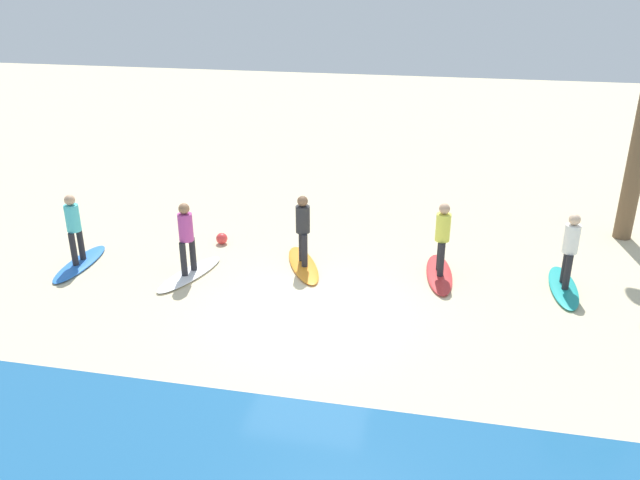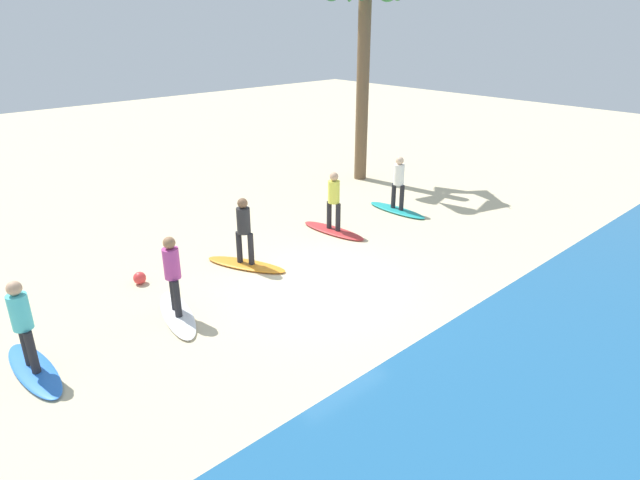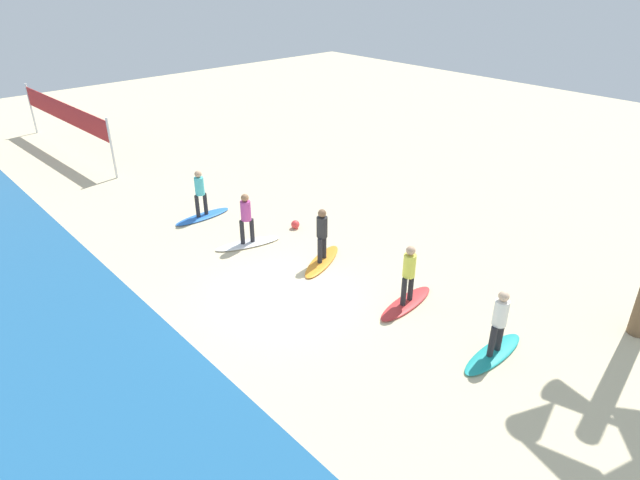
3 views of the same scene
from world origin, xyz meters
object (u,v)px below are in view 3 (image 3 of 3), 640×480
surfer_teal (500,318)px  surfboard_white (248,244)px  surfer_orange (322,231)px  volleyball_net (64,114)px  beach_ball (295,224)px  surfboard_orange (322,261)px  surfer_red (409,271)px  surfer_white (246,215)px  surfboard_blue (203,216)px  surfboard_red (406,303)px  surfer_blue (200,190)px  surfboard_teal (493,354)px

surfer_teal → surfboard_white: size_ratio=0.78×
surfer_orange → volleyball_net: volleyball_net is taller
surfer_orange → beach_ball: 2.61m
surfboard_orange → surfboard_white: bearing=-92.3°
surfer_red → surfboard_white: bearing=11.6°
volleyball_net → beach_ball: 13.37m
surfer_red → surfer_white: size_ratio=1.00×
surfboard_white → volleyball_net: bearing=-69.8°
surfer_teal → surfer_orange: size_ratio=1.00×
surfboard_blue → volleyball_net: volleyball_net is taller
surfer_teal → surfboard_red: surfer_teal is taller
surfer_teal → volleyball_net: bearing=4.8°
surfboard_white → surfer_blue: size_ratio=1.28×
surfboard_orange → volleyball_net: 15.49m
surfer_white → volleyball_net: 12.95m
surfboard_red → surfboard_white: size_ratio=1.00×
surfboard_teal → surfer_teal: 0.99m
surfer_teal → surfer_white: same height
surfboard_orange → surfboard_white: 2.58m
surfboard_red → surfer_orange: size_ratio=1.28×
surfer_blue → surfer_orange: bearing=-169.2°
surfboard_red → volleyball_net: size_ratio=0.23×
surfboard_teal → surfboard_orange: (5.74, 0.04, 0.00)m
surfboard_blue → surfer_orange: bearing=100.1°
surfer_red → surfboard_teal: bearing=177.7°
surfboard_white → surfer_blue: (2.71, -0.00, 0.99)m
surfer_red → surfboard_white: surfer_red is taller
surfboard_orange → surfboard_white: size_ratio=1.00×
surfer_orange → volleyball_net: bearing=6.4°
surfboard_red → surfboard_orange: (3.10, 0.15, 0.00)m
surfboard_white → surfboard_blue: bearing=-73.1°
surfboard_teal → surfer_blue: size_ratio=1.28×
surfboard_orange → volleyball_net: volleyball_net is taller
surfer_blue → surfer_red: bearing=-172.2°
surfer_teal → surfer_white: size_ratio=1.00×
surfer_white → surfer_red: bearing=-168.4°
surfboard_teal → surfer_red: surfer_red is taller
surfboard_teal → surfer_orange: bearing=-89.9°
surfboard_orange → surfer_white: surfer_white is taller
surfer_white → beach_ball: (-0.10, -1.86, -0.89)m
surfboard_orange → surfer_orange: 0.99m
surfer_orange → surfer_white: size_ratio=1.00×
surfboard_red → surfboard_orange: bearing=-93.1°
surfboard_teal → surfboard_orange: bearing=-89.9°
beach_ball → surfer_red: bearing=172.2°
volleyball_net → surfer_red: bearing=-174.2°
surfboard_teal → surfer_white: size_ratio=1.28×
surfboard_red → beach_ball: (5.39, -0.74, 0.10)m
surfer_white → volleyball_net: (12.91, 0.75, 0.75)m
surfboard_white → surfer_blue: 2.89m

